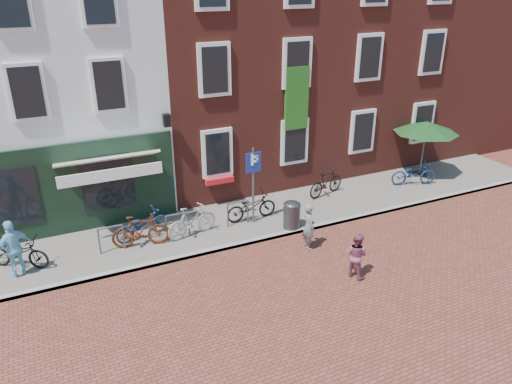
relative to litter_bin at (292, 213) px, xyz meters
name	(u,v)px	position (x,y,z in m)	size (l,w,h in m)	color
ground	(238,247)	(-1.99, -0.30, -0.61)	(80.00, 80.00, 0.00)	brown
sidewalk	(248,219)	(-0.99, 1.20, -0.56)	(24.00, 3.00, 0.10)	slate
building_stucco	(24,72)	(-6.99, 6.70, 3.89)	(8.00, 8.00, 9.00)	silver
building_brick_mid	(214,45)	(0.01, 6.70, 4.39)	(6.00, 8.00, 10.00)	maroon
building_brick_right	(341,38)	(6.01, 6.70, 4.39)	(6.00, 8.00, 10.00)	maroon
filler_right	(450,42)	(12.51, 6.70, 3.89)	(7.00, 8.00, 9.00)	maroon
litter_bin	(292,213)	(0.00, 0.00, 0.00)	(0.54, 0.54, 0.99)	#3A3A3D
parking_sign	(253,174)	(-0.96, 0.85, 1.19)	(0.50, 0.07, 2.57)	#4C4C4F
parasol	(427,125)	(6.91, 1.79, 1.59)	(2.52, 2.52, 2.34)	#4C4C4F
woman	(309,226)	(-0.08, -1.18, 0.12)	(0.53, 0.35, 1.46)	slate
boy	(356,255)	(0.33, -3.03, 0.04)	(0.63, 0.49, 1.30)	#90435B
cafe_person	(14,248)	(-8.00, 0.70, 0.31)	(0.96, 0.40, 1.64)	#83CBE4
bicycle_0	(18,253)	(-7.96, 1.12, -0.05)	(0.61, 1.74, 0.91)	black
bicycle_1	(140,231)	(-4.64, 0.85, 0.00)	(0.48, 1.69, 1.01)	#4F1E0B
bicycle_2	(142,224)	(-4.49, 1.35, -0.05)	(0.61, 1.74, 0.91)	navy
bicycle_3	(192,221)	(-3.05, 0.84, 0.00)	(0.48, 1.69, 1.01)	#98989B
bicycle_4	(251,207)	(-0.93, 1.08, -0.05)	(0.61, 1.74, 0.91)	black
bicycle_5	(326,182)	(2.36, 1.70, 0.00)	(0.48, 1.69, 1.01)	black
bicycle_6	(414,174)	(5.96, 1.13, -0.05)	(0.61, 1.74, 0.91)	#11264E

